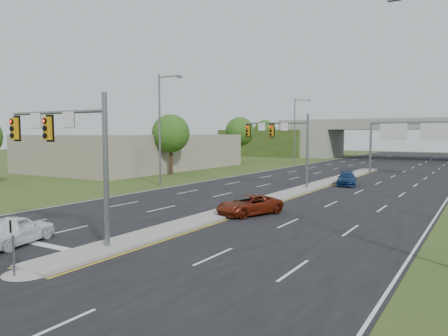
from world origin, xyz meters
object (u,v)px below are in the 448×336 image
car_white (14,230)px  car_far_a (249,205)px  keep_right_sign (12,237)px  car_far_b (347,179)px  overpass (405,142)px  sign_gantry (416,133)px  signal_mast_near (69,144)px  signal_mast_far (285,138)px

car_white → car_far_a: 13.69m
keep_right_sign → car_far_b: 34.39m
overpass → sign_gantry: bearing=-79.2°
signal_mast_near → car_far_b: size_ratio=1.59×
signal_mast_far → keep_right_sign: signal_mast_far is taller
car_far_a → overpass: bearing=112.4°
signal_mast_near → car_far_b: bearing=81.1°
sign_gantry → car_far_b: bearing=-105.8°
signal_mast_near → car_far_a: 12.11m
signal_mast_near → car_white: bearing=-140.3°
signal_mast_far → keep_right_sign: bearing=-85.6°
signal_mast_near → signal_mast_far: (0.00, 25.00, 0.00)m
signal_mast_far → car_far_a: signal_mast_far is taller
car_white → keep_right_sign: bearing=132.4°
car_white → car_far_b: car_white is taller
overpass → car_far_b: size_ratio=18.14×
car_far_a → signal_mast_far: bearing=126.0°
car_white → car_far_b: (6.66, 31.50, -0.07)m
car_far_b → signal_mast_far: bearing=-147.9°
sign_gantry → car_white: bearing=-103.2°
car_far_b → car_far_a: bearing=-106.7°
signal_mast_near → signal_mast_far: size_ratio=1.00×
keep_right_sign → car_far_a: bearing=84.4°
car_far_b → car_white: bearing=-115.9°
sign_gantry → overpass: overpass is taller
sign_gantry → car_far_a: 34.92m
signal_mast_near → car_far_a: (3.76, 10.76, -4.08)m
signal_mast_far → overpass: bearing=87.6°
car_far_a → car_far_b: car_far_b is taller
car_white → car_far_b: size_ratio=0.95×
overpass → car_far_a: bearing=-88.8°
sign_gantry → overpass: size_ratio=0.14×
signal_mast_near → car_far_b: signal_mast_near is taller
keep_right_sign → car_far_b: keep_right_sign is taller
signal_mast_far → sign_gantry: (8.95, 19.99, 0.51)m
car_white → car_far_b: bearing=-116.2°
sign_gantry → car_far_b: 16.39m
sign_gantry → car_far_a: sign_gantry is taller
signal_mast_near → car_white: signal_mast_near is taller
signal_mast_near → overpass: overpass is taller
overpass → car_far_b: (2.40, -50.23, -2.89)m
car_white → car_far_b: 32.20m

